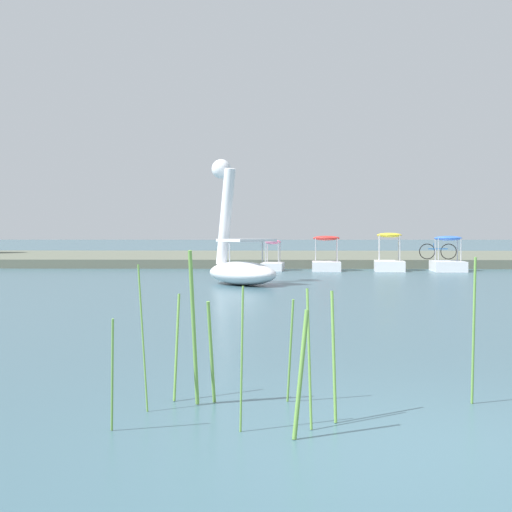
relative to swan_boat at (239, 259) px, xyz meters
The scene contains 9 objects.
ground_plane 17.10m from the swan_boat, 82.76° to the right, with size 475.99×475.99×0.00m, color #385966.
shore_bank_far 20.19m from the swan_boat, 83.88° to the left, with size 142.09×19.38×0.41m, color #5B6051.
swan_boat is the anchor object (origin of this frame).
pedal_boat_pink 8.90m from the swan_boat, 83.57° to the left, with size 1.05×1.84×1.34m.
pedal_boat_red 9.33m from the swan_boat, 69.32° to the left, with size 1.31×2.08×1.50m.
pedal_boat_yellow 10.58m from the swan_boat, 55.59° to the left, with size 1.50×2.41×1.63m.
pedal_boat_blue 11.92m from the swan_boat, 45.11° to the left, with size 1.42×2.20×1.50m.
bicycle_parked 14.15m from the swan_boat, 52.54° to the left, with size 1.67×0.32×0.74m.
reed_clump_foreground 16.06m from the swan_boat, 86.40° to the right, with size 3.08×1.37×1.40m.
Camera 1 is at (-0.99, -5.13, 1.53)m, focal length 50.37 mm.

